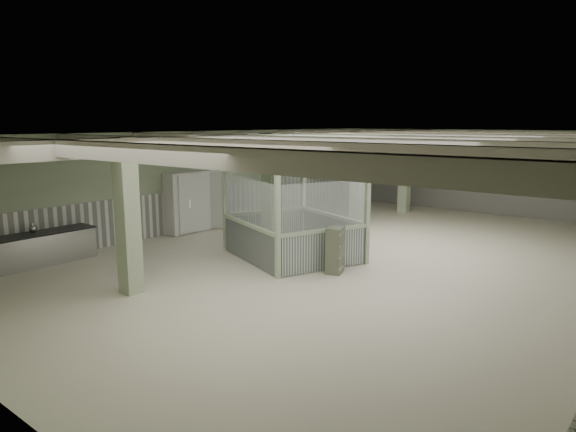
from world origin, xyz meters
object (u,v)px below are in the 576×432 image
Objects in this scene: prep_counter at (9,254)px; filing_cabinet at (335,250)px; guard_booth at (292,191)px; walkin_cooler at (195,202)px.

filing_cabinet reaches higher than prep_counter.
guard_booth is 3.69× the size of filing_cabinet.
walkin_cooler is 7.05m from filing_cabinet.
filing_cabinet is at bearing 4.12° from guard_booth.
walkin_cooler is (-0.08, 6.57, 0.62)m from prep_counter.
guard_booth reaches higher than filing_cabinet.
prep_counter is 6.60m from walkin_cooler.
prep_counter is 8.67m from filing_cabinet.
walkin_cooler reaches higher than prep_counter.
guard_booth reaches higher than walkin_cooler.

